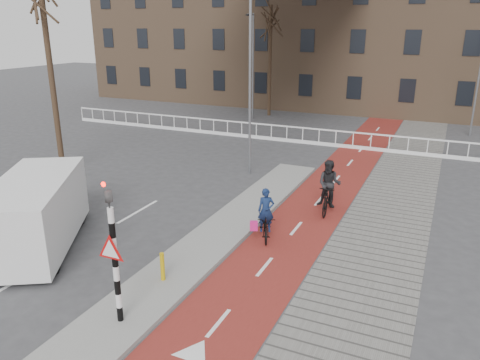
% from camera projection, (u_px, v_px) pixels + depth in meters
% --- Properties ---
extents(ground, '(120.00, 120.00, 0.00)m').
position_uv_depth(ground, '(186.00, 289.00, 12.64)').
color(ground, '#38383A').
rests_on(ground, ground).
extents(bike_lane, '(2.50, 60.00, 0.01)m').
position_uv_depth(bike_lane, '(331.00, 186.00, 20.69)').
color(bike_lane, maroon).
rests_on(bike_lane, ground).
extents(sidewalk, '(3.00, 60.00, 0.01)m').
position_uv_depth(sidewalk, '(397.00, 195.00, 19.59)').
color(sidewalk, slate).
rests_on(sidewalk, ground).
extents(curb_island, '(1.80, 16.00, 0.12)m').
position_uv_depth(curb_island, '(227.00, 227.00, 16.35)').
color(curb_island, gray).
rests_on(curb_island, ground).
extents(traffic_signal, '(0.80, 0.80, 3.68)m').
position_uv_depth(traffic_signal, '(113.00, 250.00, 10.50)').
color(traffic_signal, black).
rests_on(traffic_signal, curb_island).
extents(bollard, '(0.12, 0.12, 0.81)m').
position_uv_depth(bollard, '(162.00, 266.00, 12.74)').
color(bollard, '#CAA30B').
rests_on(bollard, curb_island).
extents(cyclist_near, '(1.17, 1.71, 1.72)m').
position_uv_depth(cyclist_near, '(266.00, 222.00, 15.48)').
color(cyclist_near, black).
rests_on(cyclist_near, bike_lane).
extents(cyclist_far, '(0.91, 1.94, 2.05)m').
position_uv_depth(cyclist_far, '(329.00, 191.00, 17.50)').
color(cyclist_far, black).
rests_on(cyclist_far, bike_lane).
extents(van, '(4.48, 5.57, 2.25)m').
position_uv_depth(van, '(35.00, 213.00, 14.67)').
color(van, silver).
rests_on(van, ground).
extents(railing, '(28.00, 0.10, 0.99)m').
position_uv_depth(railing, '(256.00, 134.00, 29.19)').
color(railing, silver).
rests_on(railing, ground).
extents(townhouse_row, '(46.00, 10.00, 15.90)m').
position_uv_depth(townhouse_row, '(348.00, 12.00, 38.98)').
color(townhouse_row, '#7F6047').
rests_on(townhouse_row, ground).
extents(tree_left, '(0.26, 0.26, 9.40)m').
position_uv_depth(tree_left, '(51.00, 73.00, 21.28)').
color(tree_left, black).
rests_on(tree_left, ground).
extents(tree_mid, '(0.25, 0.25, 8.17)m').
position_uv_depth(tree_mid, '(270.00, 62.00, 35.51)').
color(tree_mid, black).
rests_on(tree_mid, ground).
extents(streetlight_near, '(0.12, 0.12, 8.93)m').
position_uv_depth(streetlight_near, '(250.00, 79.00, 21.00)').
color(streetlight_near, slate).
rests_on(streetlight_near, ground).
extents(streetlight_left, '(0.12, 0.12, 7.57)m').
position_uv_depth(streetlight_left, '(253.00, 68.00, 34.37)').
color(streetlight_left, slate).
rests_on(streetlight_left, ground).
extents(streetlight_right, '(0.12, 0.12, 8.11)m').
position_uv_depth(streetlight_right, '(480.00, 71.00, 28.80)').
color(streetlight_right, slate).
rests_on(streetlight_right, ground).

